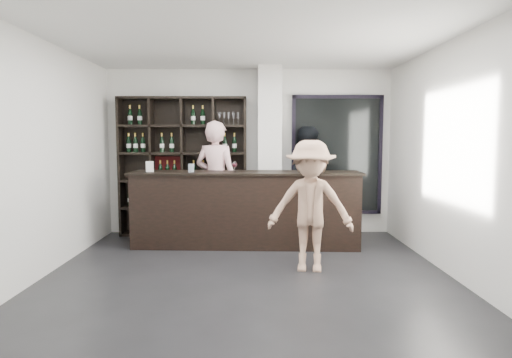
{
  "coord_description": "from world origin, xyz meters",
  "views": [
    {
      "loc": [
        0.07,
        -4.88,
        1.68
      ],
      "look_at": [
        0.11,
        1.1,
        1.12
      ],
      "focal_mm": 30.0,
      "sensor_mm": 36.0,
      "label": 1
    }
  ],
  "objects_px": {
    "tasting_counter": "(246,209)",
    "taster_black": "(305,182)",
    "customer": "(310,206)",
    "taster_pink": "(216,181)",
    "wine_shelf": "(183,167)"
  },
  "relations": [
    {
      "from": "tasting_counter",
      "to": "taster_black",
      "type": "distance_m",
      "value": 1.25
    },
    {
      "from": "tasting_counter",
      "to": "taster_black",
      "type": "bearing_deg",
      "value": 35.31
    },
    {
      "from": "tasting_counter",
      "to": "taster_black",
      "type": "xyz_separation_m",
      "value": [
        1.0,
        0.65,
        0.36
      ]
    },
    {
      "from": "tasting_counter",
      "to": "customer",
      "type": "xyz_separation_m",
      "value": [
        0.85,
        -1.26,
        0.24
      ]
    },
    {
      "from": "taster_pink",
      "to": "customer",
      "type": "distance_m",
      "value": 2.13
    },
    {
      "from": "taster_pink",
      "to": "customer",
      "type": "relative_size",
      "value": 1.18
    },
    {
      "from": "wine_shelf",
      "to": "customer",
      "type": "distance_m",
      "value": 2.87
    },
    {
      "from": "wine_shelf",
      "to": "tasting_counter",
      "type": "xyz_separation_m",
      "value": [
        1.1,
        -0.82,
        -0.61
      ]
    },
    {
      "from": "wine_shelf",
      "to": "customer",
      "type": "height_order",
      "value": "wine_shelf"
    },
    {
      "from": "tasting_counter",
      "to": "customer",
      "type": "height_order",
      "value": "customer"
    },
    {
      "from": "customer",
      "to": "taster_black",
      "type": "bearing_deg",
      "value": 94.62
    },
    {
      "from": "wine_shelf",
      "to": "taster_pink",
      "type": "relative_size",
      "value": 1.21
    },
    {
      "from": "tasting_counter",
      "to": "wine_shelf",
      "type": "bearing_deg",
      "value": 145.76
    },
    {
      "from": "wine_shelf",
      "to": "customer",
      "type": "bearing_deg",
      "value": -46.83
    },
    {
      "from": "taster_pink",
      "to": "taster_black",
      "type": "distance_m",
      "value": 1.52
    }
  ]
}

